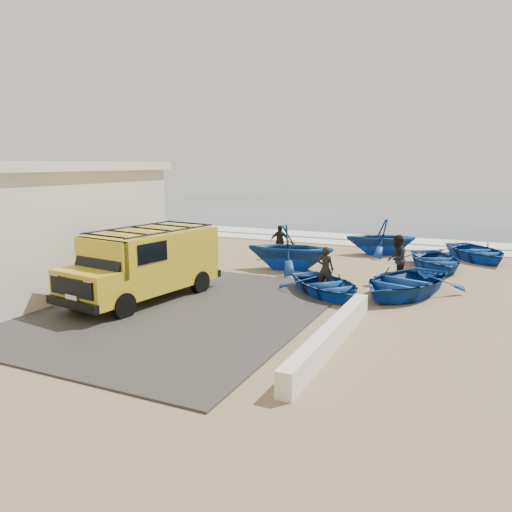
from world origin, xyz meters
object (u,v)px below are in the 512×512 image
(boat_far_right, at_px, (477,251))
(boat_far_left, at_px, (381,237))
(fisherman_middle, at_px, (396,259))
(parapet, at_px, (331,336))
(boat_near_left, at_px, (327,285))
(fisherman_front, at_px, (326,269))
(van, at_px, (146,262))
(fisherman_back, at_px, (279,241))
(boat_mid_right, at_px, (435,260))
(boat_mid_left, at_px, (290,247))
(boat_near_right, at_px, (404,282))

(boat_far_right, bearing_deg, boat_far_left, 154.22)
(boat_far_left, distance_m, fisherman_middle, 5.63)
(parapet, height_order, boat_near_left, boat_near_left)
(fisherman_front, bearing_deg, van, 37.74)
(boat_near_left, xyz_separation_m, boat_far_right, (4.22, 8.64, 0.04))
(van, xyz_separation_m, fisherman_back, (1.12, 8.26, -0.46))
(boat_near_left, relative_size, fisherman_back, 2.27)
(parapet, xyz_separation_m, boat_far_left, (-1.39, 12.60, 0.56))
(fisherman_middle, xyz_separation_m, fisherman_back, (-5.62, 2.63, -0.12))
(van, distance_m, boat_mid_right, 11.65)
(boat_mid_right, distance_m, fisherman_back, 6.68)
(fisherman_middle, bearing_deg, boat_far_right, 158.05)
(van, distance_m, boat_far_right, 14.74)
(van, bearing_deg, boat_near_left, 37.10)
(boat_near_left, xyz_separation_m, fisherman_back, (-3.92, 5.46, 0.40))
(boat_far_left, xyz_separation_m, fisherman_front, (-0.31, -7.64, -0.08))
(parapet, relative_size, boat_mid_left, 1.74)
(boat_mid_right, xyz_separation_m, fisherman_front, (-2.98, -5.24, 0.37))
(boat_near_left, relative_size, boat_mid_right, 0.91)
(boat_near_right, height_order, boat_far_right, boat_near_right)
(fisherman_back, bearing_deg, boat_mid_right, -15.74)
(boat_near_left, distance_m, fisherman_middle, 3.35)
(boat_mid_right, distance_m, fisherman_middle, 3.20)
(fisherman_front, height_order, fisherman_middle, fisherman_middle)
(boat_mid_left, height_order, fisherman_back, boat_mid_left)
(van, height_order, fisherman_back, van)
(parapet, relative_size, boat_far_right, 1.57)
(fisherman_front, bearing_deg, boat_far_right, -116.24)
(parapet, bearing_deg, fisherman_back, 118.66)
(boat_far_right, bearing_deg, boat_near_right, -136.25)
(boat_near_left, bearing_deg, fisherman_back, 79.38)
(boat_near_right, bearing_deg, parapet, -81.18)
(parapet, distance_m, boat_near_right, 5.57)
(boat_mid_left, xyz_separation_m, fisherman_middle, (4.25, -0.44, -0.04))
(fisherman_middle, bearing_deg, fisherman_back, -113.56)
(boat_far_right, height_order, fisherman_middle, fisherman_middle)
(parapet, distance_m, fisherman_middle, 7.24)
(boat_mid_left, relative_size, fisherman_front, 2.26)
(boat_mid_left, bearing_deg, boat_near_right, -126.29)
(boat_near_left, distance_m, boat_far_left, 8.24)
(boat_far_right, bearing_deg, boat_mid_right, -149.10)
(fisherman_back, bearing_deg, boat_near_right, -53.97)
(boat_far_right, height_order, fisherman_back, fisherman_back)
(fisherman_back, bearing_deg, fisherman_front, -71.80)
(boat_far_right, bearing_deg, fisherman_front, -150.42)
(boat_near_right, height_order, boat_mid_left, boat_mid_left)
(fisherman_middle, bearing_deg, fisherman_front, -39.16)
(van, distance_m, fisherman_front, 5.89)
(boat_far_left, bearing_deg, boat_far_right, 75.77)
(boat_far_right, relative_size, fisherman_front, 2.51)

